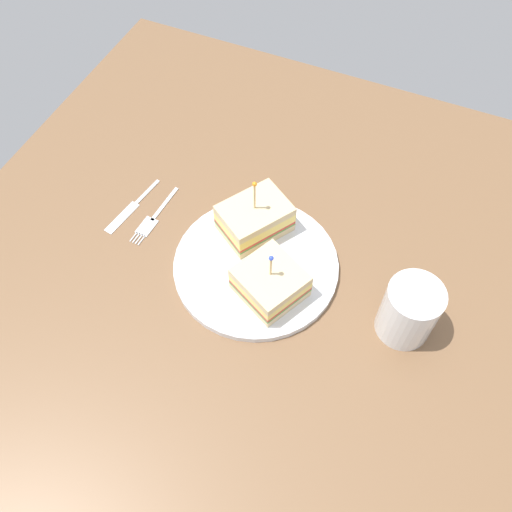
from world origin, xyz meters
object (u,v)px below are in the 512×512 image
drink_glass (408,312)px  fork (151,221)px  sandwich_half_front (270,283)px  sandwich_half_back (255,218)px  knife (130,208)px  plate (256,265)px

drink_glass → fork: bearing=-2.7°
sandwich_half_front → sandwich_half_back: 11.41cm
sandwich_half_back → drink_glass: size_ratio=1.32×
sandwich_half_back → drink_glass: (-25.49, 6.65, 0.53)cm
drink_glass → knife: (45.79, -2.85, -4.08)cm
plate → knife: bearing=-5.1°
sandwich_half_front → knife: 27.58cm
sandwich_half_front → sandwich_half_back: (6.49, -9.38, 0.21)cm
drink_glass → knife: drink_glass is taller
sandwich_half_back → knife: (20.30, 3.80, -3.54)cm
drink_glass → sandwich_half_back: bearing=-14.6°
sandwich_half_front → drink_glass: (-18.99, -2.73, 0.75)cm
sandwich_half_back → knife: bearing=10.6°
drink_glass → fork: size_ratio=0.74×
sandwich_half_front → drink_glass: sandwich_half_front is taller
sandwich_half_back → fork: (16.00, 4.67, -3.54)cm
plate → sandwich_half_front: sandwich_half_front is taller
plate → sandwich_half_front: (-3.71, 3.52, 2.94)cm
fork → plate: bearing=176.4°
sandwich_half_front → sandwich_half_back: bearing=-55.3°
plate → knife: size_ratio=1.92×
plate → sandwich_half_back: size_ratio=1.98×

